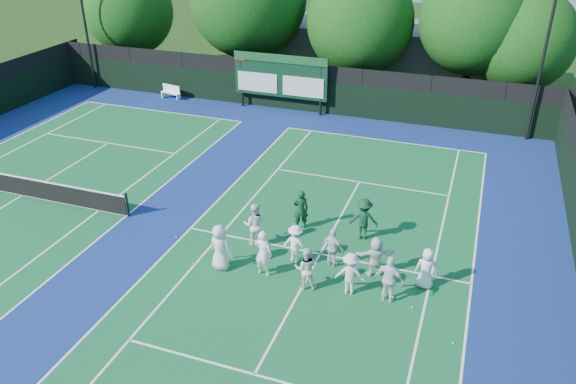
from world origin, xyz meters
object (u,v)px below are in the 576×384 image
(scoreboard, at_px, (280,76))
(coach_left, at_px, (301,209))
(tennis_net, at_px, (20,186))
(bench, at_px, (171,91))

(scoreboard, bearing_deg, coach_left, -66.33)
(tennis_net, relative_size, bench, 7.59)
(scoreboard, bearing_deg, bench, -178.36)
(scoreboard, distance_m, bench, 7.86)
(scoreboard, bearing_deg, tennis_net, -115.60)
(scoreboard, distance_m, tennis_net, 16.26)
(tennis_net, bearing_deg, bench, 92.70)
(scoreboard, xyz_separation_m, bench, (-7.67, -0.22, -1.70))
(tennis_net, distance_m, coach_left, 12.80)
(scoreboard, xyz_separation_m, coach_left, (5.71, -13.02, -1.34))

